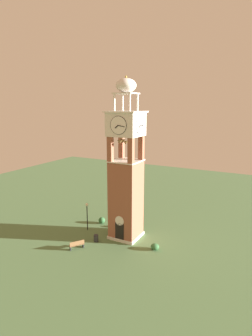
# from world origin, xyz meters

# --- Properties ---
(ground) EXTENTS (80.00, 80.00, 0.00)m
(ground) POSITION_xyz_m (0.00, 0.00, 0.00)
(ground) COLOR #517547
(clock_tower) EXTENTS (3.69, 3.69, 18.21)m
(clock_tower) POSITION_xyz_m (-0.00, -0.00, 7.43)
(clock_tower) COLOR #93543D
(clock_tower) RESTS_ON ground
(park_bench) EXTENTS (1.27, 1.57, 0.95)m
(park_bench) POSITION_xyz_m (-3.29, -5.12, 0.48)
(park_bench) COLOR brown
(park_bench) RESTS_ON ground
(lamp_post) EXTENTS (0.36, 0.36, 3.46)m
(lamp_post) POSITION_xyz_m (-5.13, -0.60, 2.44)
(lamp_post) COLOR black
(lamp_post) RESTS_ON ground
(trash_bin) EXTENTS (0.52, 0.52, 0.80)m
(trash_bin) POSITION_xyz_m (-2.41, -2.73, 0.40)
(trash_bin) COLOR #2D2D33
(trash_bin) RESTS_ON ground
(shrub_near_entry) EXTENTS (0.89, 0.89, 0.66)m
(shrub_near_entry) POSITION_xyz_m (4.22, -1.30, 0.33)
(shrub_near_entry) COLOR #336638
(shrub_near_entry) RESTS_ON ground
(shrub_left_of_tower) EXTENTS (0.85, 0.85, 0.82)m
(shrub_left_of_tower) POSITION_xyz_m (-4.62, 1.87, 0.41)
(shrub_left_of_tower) COLOR #336638
(shrub_left_of_tower) RESTS_ON ground
(shrub_behind_bench) EXTENTS (0.75, 0.75, 1.09)m
(shrub_behind_bench) POSITION_xyz_m (0.22, 2.82, 0.55)
(shrub_behind_bench) COLOR #336638
(shrub_behind_bench) RESTS_ON ground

